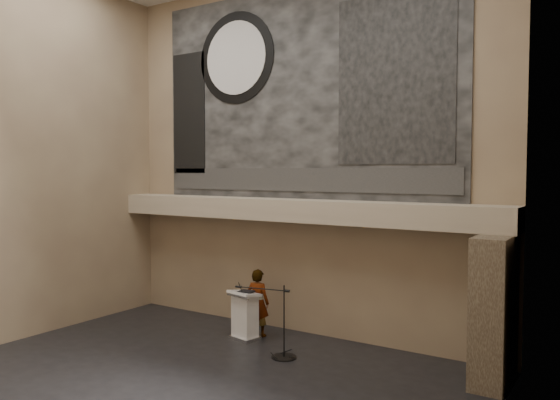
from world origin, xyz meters
The scene contains 19 objects.
floor centered at (0.00, 0.00, 0.00)m, with size 10.00×10.00×0.00m, color black.
wall_back centered at (0.00, 4.00, 4.25)m, with size 10.00×0.02×8.50m, color #77604B.
wall_left centered at (-5.00, 0.00, 4.25)m, with size 0.02×8.00×8.50m, color #77604B.
wall_right centered at (5.00, 0.00, 4.25)m, with size 0.02×8.00×8.50m, color #77604B.
soffit centered at (0.00, 3.60, 2.95)m, with size 10.00×0.80×0.50m, color tan.
sprinkler_left centered at (-1.60, 3.55, 2.67)m, with size 0.04×0.04×0.06m, color #B2893D.
sprinkler_right centered at (1.90, 3.55, 2.67)m, with size 0.04×0.04×0.06m, color #B2893D.
banner centered at (0.00, 3.97, 5.70)m, with size 8.00×0.05×5.00m, color black.
banner_text_strip centered at (0.00, 3.93, 3.65)m, with size 7.76×0.02×0.55m, color #2A2A2A.
banner_clock_rim centered at (-1.80, 3.93, 6.70)m, with size 2.30×2.30×0.02m, color black.
banner_clock_face centered at (-1.80, 3.91, 6.70)m, with size 1.84×1.84×0.02m, color silver.
banner_building_print centered at (2.40, 3.93, 5.80)m, with size 2.60×0.02×3.60m, color black.
banner_brick_print centered at (-3.40, 3.93, 5.40)m, with size 1.10×0.02×3.20m, color black.
stone_pier centered at (4.65, 3.15, 1.35)m, with size 0.60×1.40×2.70m, color #45392A.
lectern centered at (-0.67, 2.76, 0.55)m, with size 0.77×0.62×1.13m.
binder centered at (-0.62, 2.74, 1.12)m, with size 0.33×0.26×0.04m, color black.
papers centered at (-0.79, 2.75, 1.10)m, with size 0.22×0.30×0.01m, color white.
speaker_person centered at (-0.59, 3.15, 0.79)m, with size 0.57×0.38×1.57m, color white.
mic_stand centered at (0.70, 2.21, 0.21)m, with size 1.34×0.52×1.51m.
Camera 1 is at (6.71, -7.11, 3.86)m, focal length 35.00 mm.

